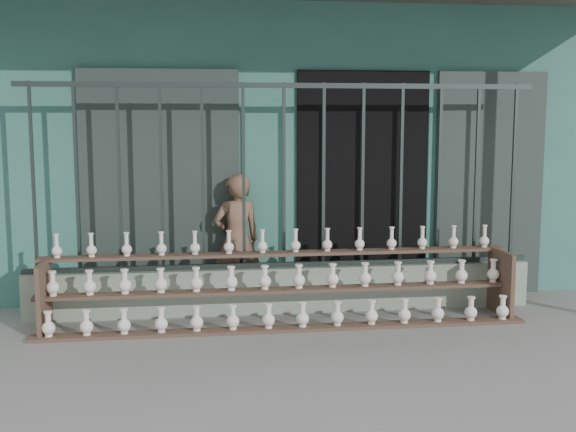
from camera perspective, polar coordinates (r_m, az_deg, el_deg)
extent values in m
plane|color=slate|center=(6.01, 1.30, -10.77)|extent=(60.00, 60.00, 0.00)
cube|color=#336C5F|center=(9.98, -2.55, 5.94)|extent=(7.00, 5.00, 3.20)
cube|color=black|center=(7.70, 5.83, 2.41)|extent=(1.40, 0.12, 2.40)
cube|color=#222E29|center=(7.45, -10.00, 2.16)|extent=(1.60, 0.08, 2.40)
cube|color=#222E29|center=(8.10, 15.58, 2.43)|extent=(1.20, 0.08, 2.40)
cube|color=gray|center=(7.19, -0.32, -5.81)|extent=(5.00, 0.20, 0.45)
cube|color=#283330|center=(7.11, -19.50, 2.78)|extent=(0.03, 0.03, 1.80)
cube|color=#283330|center=(7.04, -16.37, 2.86)|extent=(0.03, 0.03, 1.80)
cube|color=#283330|center=(6.99, -13.19, 2.94)|extent=(0.03, 0.03, 1.80)
cube|color=#283330|center=(6.96, -9.98, 3.01)|extent=(0.03, 0.03, 1.80)
cube|color=#283330|center=(6.96, -6.75, 3.07)|extent=(0.03, 0.03, 1.80)
cube|color=#283330|center=(6.97, -3.53, 3.12)|extent=(0.03, 0.03, 1.80)
cube|color=#283330|center=(7.01, -0.33, 3.16)|extent=(0.03, 0.03, 1.80)
cube|color=#283330|center=(7.07, 2.82, 3.19)|extent=(0.03, 0.03, 1.80)
cube|color=#283330|center=(7.16, 5.91, 3.21)|extent=(0.03, 0.03, 1.80)
cube|color=#283330|center=(7.26, 8.93, 3.22)|extent=(0.03, 0.03, 1.80)
cube|color=#283330|center=(7.38, 11.85, 3.22)|extent=(0.03, 0.03, 1.80)
cube|color=#283330|center=(7.52, 14.67, 3.22)|extent=(0.03, 0.03, 1.80)
cube|color=#283330|center=(7.68, 17.37, 3.20)|extent=(0.03, 0.03, 1.80)
cube|color=#283330|center=(7.00, -0.33, 10.28)|extent=(5.00, 0.04, 0.05)
cube|color=#283330|center=(7.14, -0.32, -3.86)|extent=(5.00, 0.04, 0.05)
cube|color=brown|center=(6.61, -0.20, -8.91)|extent=(4.50, 0.18, 0.03)
cube|color=brown|center=(6.77, -0.47, -5.87)|extent=(4.50, 0.18, 0.03)
cube|color=brown|center=(6.95, -0.74, -2.99)|extent=(4.50, 0.18, 0.03)
cube|color=brown|center=(6.85, -18.72, -6.09)|extent=(0.04, 0.55, 0.64)
cube|color=brown|center=(7.35, 16.46, -5.07)|extent=(0.04, 0.55, 0.64)
imported|color=brown|center=(7.36, -4.06, -1.92)|extent=(0.56, 0.45, 1.35)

